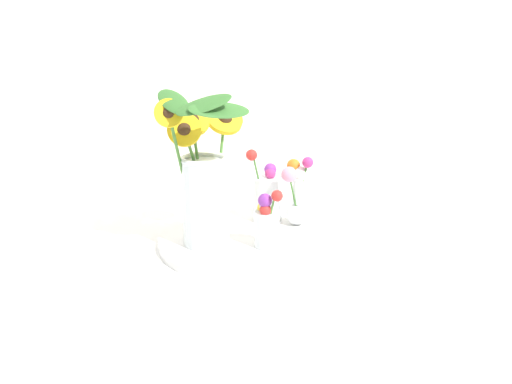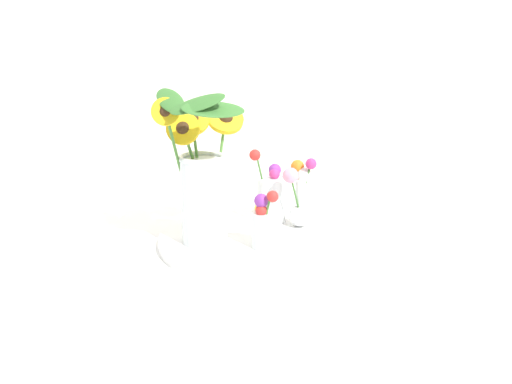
{
  "view_description": "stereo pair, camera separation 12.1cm",
  "coord_description": "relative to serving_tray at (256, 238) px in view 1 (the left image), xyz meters",
  "views": [
    {
      "loc": [
        -0.27,
        -1.05,
        0.49
      ],
      "look_at": [
        -0.03,
        0.08,
        0.13
      ],
      "focal_mm": 35.0,
      "sensor_mm": 36.0,
      "label": 1
    },
    {
      "loc": [
        -0.15,
        -1.07,
        0.49
      ],
      "look_at": [
        -0.03,
        0.08,
        0.13
      ],
      "focal_mm": 35.0,
      "sensor_mm": 36.0,
      "label": 2
    }
  ],
  "objects": [
    {
      "name": "mason_jar_sunflowers",
      "position": [
        -0.13,
        -0.03,
        0.16
      ],
      "size": [
        0.22,
        0.22,
        0.37
      ],
      "color": "silver",
      "rests_on": "serving_tray"
    },
    {
      "name": "vase_small_back",
      "position": [
        0.05,
        0.09,
        0.08
      ],
      "size": [
        0.1,
        0.08,
        0.2
      ],
      "color": "white",
      "rests_on": "serving_tray"
    },
    {
      "name": "vase_small_center",
      "position": [
        0.01,
        -0.08,
        0.07
      ],
      "size": [
        0.06,
        0.07,
        0.15
      ],
      "color": "white",
      "rests_on": "serving_tray"
    },
    {
      "name": "serving_tray",
      "position": [
        0.0,
        0.0,
        0.0
      ],
      "size": [
        0.48,
        0.48,
        0.02
      ],
      "color": "white",
      "rests_on": "ground_plane"
    },
    {
      "name": "ground_plane",
      "position": [
        0.03,
        -0.08,
        -0.01
      ],
      "size": [
        6.0,
        6.0,
        0.0
      ],
      "primitive_type": "plane",
      "color": "white"
    },
    {
      "name": "vase_bulb_right",
      "position": [
        0.12,
        0.05,
        0.1
      ],
      "size": [
        0.09,
        0.1,
        0.18
      ],
      "color": "white",
      "rests_on": "serving_tray"
    }
  ]
}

